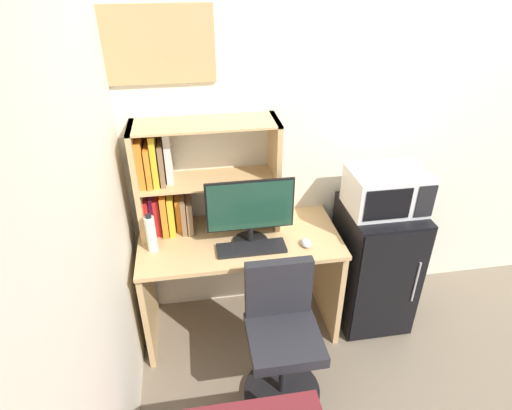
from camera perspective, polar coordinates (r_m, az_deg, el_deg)
wall_back at (r=3.17m, az=21.44°, el=9.44°), size 6.40×0.04×2.60m
wall_left at (r=1.46m, az=-25.19°, el=-18.70°), size 0.04×4.40×2.60m
desk at (r=2.87m, az=-2.09°, el=-8.22°), size 1.27×0.61×0.77m
hutch_bookshelf at (r=2.69m, az=-9.65°, el=3.21°), size 0.87×0.28×0.72m
monitor at (r=2.55m, az=-0.78°, el=-0.69°), size 0.53×0.22×0.43m
keyboard at (r=2.62m, az=-0.61°, el=-5.76°), size 0.42×0.14×0.02m
computer_mouse at (r=2.67m, az=6.69°, el=-5.01°), size 0.06×0.09×0.04m
water_bottle at (r=2.63m, az=-13.77°, el=-3.73°), size 0.06×0.06×0.25m
mini_fridge at (r=3.14m, az=15.38°, el=-7.56°), size 0.47×0.55×0.91m
microwave at (r=2.82m, az=16.98°, el=1.88°), size 0.48×0.35×0.27m
desk_chair at (r=2.60m, az=3.45°, el=-17.65°), size 0.46×0.46×0.88m
wall_corkboard at (r=2.55m, az=-12.85°, el=20.00°), size 0.62×0.02×0.42m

